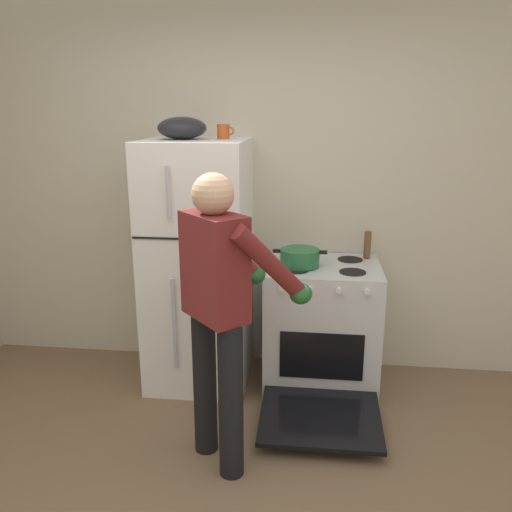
# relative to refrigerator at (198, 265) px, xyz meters

# --- Properties ---
(kitchen_wall_back) EXTENTS (6.00, 0.10, 2.70)m
(kitchen_wall_back) POSITION_rel_refrigerator_xyz_m (0.40, 0.38, 0.50)
(kitchen_wall_back) COLOR beige
(kitchen_wall_back) RESTS_ON ground
(refrigerator) EXTENTS (0.68, 0.72, 1.70)m
(refrigerator) POSITION_rel_refrigerator_xyz_m (0.00, 0.00, 0.00)
(refrigerator) COLOR white
(refrigerator) RESTS_ON ground
(stove_range) EXTENTS (0.76, 1.20, 0.89)m
(stove_range) POSITION_rel_refrigerator_xyz_m (0.86, -0.02, -0.42)
(stove_range) COLOR silver
(stove_range) RESTS_ON ground
(person_cook) EXTENTS (0.69, 0.71, 1.60)m
(person_cook) POSITION_rel_refrigerator_xyz_m (0.32, -0.90, 0.11)
(person_cook) COLOR black
(person_cook) RESTS_ON ground
(red_pot) EXTENTS (0.36, 0.26, 0.11)m
(red_pot) POSITION_rel_refrigerator_xyz_m (0.70, -0.05, 0.09)
(red_pot) COLOR #236638
(red_pot) RESTS_ON stove_range
(coffee_mug) EXTENTS (0.11, 0.08, 0.10)m
(coffee_mug) POSITION_rel_refrigerator_xyz_m (0.18, 0.05, 0.90)
(coffee_mug) COLOR #B24C1E
(coffee_mug) RESTS_ON refrigerator
(pepper_mill) EXTENTS (0.05, 0.05, 0.19)m
(pepper_mill) POSITION_rel_refrigerator_xyz_m (1.16, 0.20, 0.13)
(pepper_mill) COLOR brown
(pepper_mill) RESTS_ON stove_range
(mixing_bowl) EXTENTS (0.32, 0.32, 0.14)m
(mixing_bowl) POSITION_rel_refrigerator_xyz_m (-0.08, 0.00, 0.92)
(mixing_bowl) COLOR black
(mixing_bowl) RESTS_ON refrigerator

